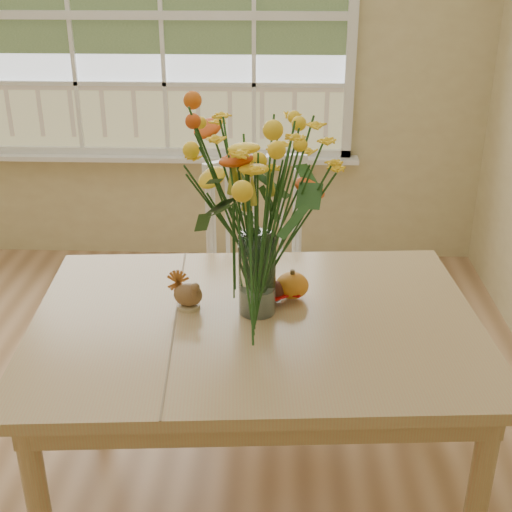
{
  "coord_description": "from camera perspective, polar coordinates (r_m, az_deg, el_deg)",
  "views": [
    {
      "loc": [
        0.73,
        -2.01,
        1.94
      ],
      "look_at": [
        0.65,
        -0.01,
        1.02
      ],
      "focal_mm": 48.0,
      "sensor_mm": 36.0,
      "label": 1
    }
  ],
  "objects": [
    {
      "name": "windsor_chair",
      "position": [
        3.16,
        0.52,
        -0.83
      ],
      "size": [
        0.61,
        0.6,
        1.04
      ],
      "rotation": [
        0.0,
        0.0,
        0.36
      ],
      "color": "white",
      "rests_on": "floor"
    },
    {
      "name": "flower_vase",
      "position": [
        2.16,
        0.1,
        5.1
      ],
      "size": [
        0.59,
        0.59,
        0.7
      ],
      "color": "white",
      "rests_on": "dining_table"
    },
    {
      "name": "window",
      "position": [
        4.31,
        -7.94,
        19.01
      ],
      "size": [
        2.42,
        0.12,
        1.74
      ],
      "color": "silver",
      "rests_on": "wall_back"
    },
    {
      "name": "wall_back",
      "position": [
        4.36,
        -7.71,
        16.69
      ],
      "size": [
        4.0,
        0.02,
        2.7
      ],
      "primitive_type": "cube",
      "color": "#C8B580",
      "rests_on": "floor"
    },
    {
      "name": "turkey_figurine",
      "position": [
        2.34,
        -5.68,
        -3.25
      ],
      "size": [
        0.11,
        0.09,
        0.12
      ],
      "rotation": [
        0.0,
        0.0,
        -0.14
      ],
      "color": "#CCB78C",
      "rests_on": "dining_table"
    },
    {
      "name": "floor",
      "position": [
        2.89,
        -13.7,
        -18.47
      ],
      "size": [
        4.0,
        4.5,
        0.01
      ],
      "primitive_type": "cube",
      "color": "#A2764E",
      "rests_on": "ground"
    },
    {
      "name": "pumpkin",
      "position": [
        2.4,
        3.03,
        -2.57
      ],
      "size": [
        0.12,
        0.12,
        0.09
      ],
      "primitive_type": "ellipsoid",
      "color": "orange",
      "rests_on": "dining_table"
    },
    {
      "name": "dark_gourd",
      "position": [
        2.37,
        1.43,
        -3.05
      ],
      "size": [
        0.12,
        0.08,
        0.08
      ],
      "color": "#38160F",
      "rests_on": "dining_table"
    },
    {
      "name": "dining_table",
      "position": [
        2.34,
        -0.02,
        -7.18
      ],
      "size": [
        1.56,
        1.17,
        0.8
      ],
      "rotation": [
        0.0,
        0.0,
        0.07
      ],
      "color": "tan",
      "rests_on": "floor"
    }
  ]
}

